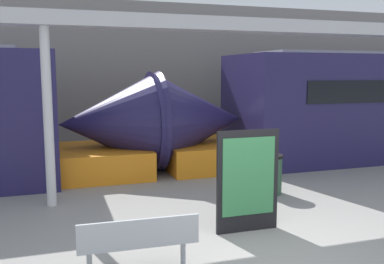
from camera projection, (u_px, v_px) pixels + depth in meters
The scene contains 6 objects.
station_wall at pixel (136, 75), 14.80m from camera, with size 56.00×0.20×5.00m, color gray.
bench_near at pixel (138, 239), 5.47m from camera, with size 1.55×0.49×0.80m.
trash_bin at pixel (269, 174), 9.23m from camera, with size 0.59×0.59×0.85m.
poster_board at pixel (248, 181), 6.97m from camera, with size 1.08×0.07×1.69m.
support_column_near at pixel (48, 118), 8.20m from camera, with size 0.18×0.18×3.46m, color silver.
canopy_beam at pixel (43, 18), 7.94m from camera, with size 28.00×0.60×0.28m, color #B7B7BC.
Camera 1 is at (-2.74, -4.83, 2.62)m, focal length 40.00 mm.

